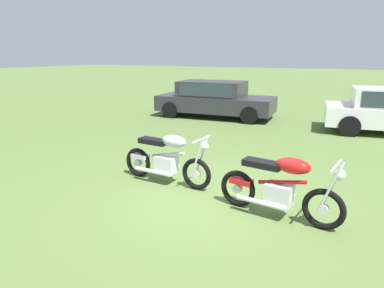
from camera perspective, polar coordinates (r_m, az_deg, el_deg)
name	(u,v)px	position (r m, az deg, el deg)	size (l,w,h in m)	color
ground_plane	(207,200)	(5.94, 2.57, -9.45)	(120.00, 120.00, 0.00)	#567038
motorcycle_silver	(167,159)	(6.55, -4.31, -2.52)	(1.99, 0.64, 1.02)	black
motorcycle_red	(280,187)	(5.34, 14.61, -7.09)	(1.98, 0.64, 1.02)	black
car_charcoal	(214,97)	(13.62, 3.73, 7.89)	(4.73, 2.28, 1.43)	#2D2D33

